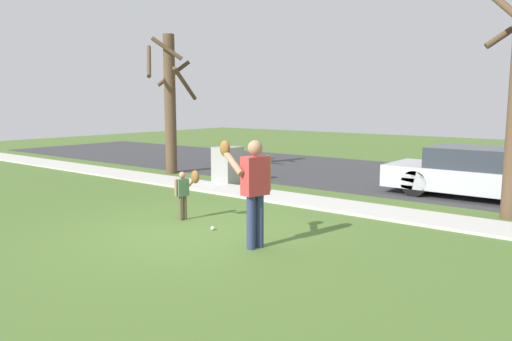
{
  "coord_description": "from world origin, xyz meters",
  "views": [
    {
      "loc": [
        6.1,
        -6.03,
        2.35
      ],
      "look_at": [
        0.22,
        1.51,
        1.0
      ],
      "focal_mm": 34.33,
      "sensor_mm": 36.0,
      "label": 1
    }
  ],
  "objects_px": {
    "person_adult": "(253,182)",
    "parked_sedan_silver": "(485,174)",
    "baseball": "(213,228)",
    "person_child": "(186,187)",
    "street_tree_far": "(170,100)",
    "utility_cabinet": "(228,165)"
  },
  "relations": [
    {
      "from": "person_adult",
      "to": "parked_sedan_silver",
      "type": "xyz_separation_m",
      "value": [
        1.94,
        6.62,
        -0.45
      ]
    },
    {
      "from": "street_tree_far",
      "to": "parked_sedan_silver",
      "type": "xyz_separation_m",
      "value": [
        9.22,
        1.75,
        -1.78
      ]
    },
    {
      "from": "person_adult",
      "to": "person_child",
      "type": "bearing_deg",
      "value": -1.42
    },
    {
      "from": "person_child",
      "to": "street_tree_far",
      "type": "bearing_deg",
      "value": 155.01
    },
    {
      "from": "person_child",
      "to": "person_adult",
      "type": "bearing_deg",
      "value": -1.42
    },
    {
      "from": "utility_cabinet",
      "to": "street_tree_far",
      "type": "height_order",
      "value": "street_tree_far"
    },
    {
      "from": "person_child",
      "to": "baseball",
      "type": "relative_size",
      "value": 13.8
    },
    {
      "from": "parked_sedan_silver",
      "to": "street_tree_far",
      "type": "bearing_deg",
      "value": 10.78
    },
    {
      "from": "person_adult",
      "to": "baseball",
      "type": "bearing_deg",
      "value": -2.54
    },
    {
      "from": "person_child",
      "to": "baseball",
      "type": "distance_m",
      "value": 1.15
    },
    {
      "from": "utility_cabinet",
      "to": "parked_sedan_silver",
      "type": "relative_size",
      "value": 0.23
    },
    {
      "from": "person_adult",
      "to": "parked_sedan_silver",
      "type": "bearing_deg",
      "value": -91.64
    },
    {
      "from": "person_adult",
      "to": "baseball",
      "type": "height_order",
      "value": "person_adult"
    },
    {
      "from": "person_child",
      "to": "baseball",
      "type": "height_order",
      "value": "person_child"
    },
    {
      "from": "person_adult",
      "to": "person_child",
      "type": "distance_m",
      "value": 2.31
    },
    {
      "from": "baseball",
      "to": "parked_sedan_silver",
      "type": "relative_size",
      "value": 0.02
    },
    {
      "from": "utility_cabinet",
      "to": "baseball",
      "type": "bearing_deg",
      "value": -51.82
    },
    {
      "from": "baseball",
      "to": "street_tree_far",
      "type": "relative_size",
      "value": 0.02
    },
    {
      "from": "person_child",
      "to": "parked_sedan_silver",
      "type": "bearing_deg",
      "value": 70.13
    },
    {
      "from": "person_child",
      "to": "parked_sedan_silver",
      "type": "relative_size",
      "value": 0.22
    },
    {
      "from": "baseball",
      "to": "person_child",
      "type": "bearing_deg",
      "value": 165.36
    },
    {
      "from": "parked_sedan_silver",
      "to": "baseball",
      "type": "bearing_deg",
      "value": 62.81
    }
  ]
}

